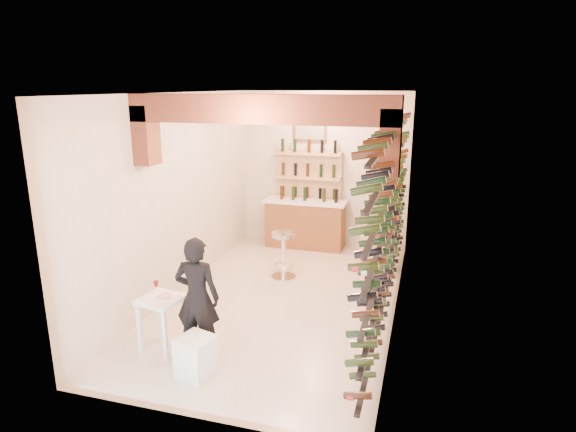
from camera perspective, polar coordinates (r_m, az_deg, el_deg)
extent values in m
plane|color=beige|center=(7.88, -0.61, -9.72)|extent=(6.00, 6.00, 0.00)
cube|color=beige|center=(10.21, 4.22, 5.43)|extent=(3.50, 0.02, 3.20)
cube|color=beige|center=(4.69, -11.31, -6.57)|extent=(3.50, 0.02, 3.20)
cube|color=beige|center=(8.02, -12.72, 2.43)|extent=(0.02, 6.00, 3.20)
cube|color=beige|center=(7.07, 13.08, 0.72)|extent=(0.02, 6.00, 3.20)
cube|color=#974A35|center=(7.15, -0.69, 14.24)|extent=(3.50, 6.00, 0.02)
cube|color=#A55439|center=(6.21, -3.40, 12.42)|extent=(3.50, 0.35, 0.36)
cube|color=#A55439|center=(6.95, -16.31, 9.07)|extent=(0.24, 0.35, 0.80)
cube|color=#A55439|center=(5.90, 11.93, 8.38)|extent=(0.24, 0.35, 0.80)
cube|color=black|center=(7.52, 11.23, -9.21)|extent=(0.06, 5.70, 0.03)
cube|color=black|center=(7.36, 11.39, -6.37)|extent=(0.06, 5.70, 0.03)
cube|color=black|center=(7.23, 11.55, -3.42)|extent=(0.06, 5.70, 0.03)
cube|color=black|center=(7.11, 11.72, -0.36)|extent=(0.06, 5.70, 0.03)
cube|color=black|center=(7.02, 11.89, 2.79)|extent=(0.06, 5.70, 0.03)
cube|color=black|center=(6.95, 12.07, 6.01)|extent=(0.06, 5.70, 0.03)
cube|color=black|center=(6.90, 12.26, 9.29)|extent=(0.06, 5.70, 0.03)
cube|color=brown|center=(10.19, 2.04, -1.02)|extent=(1.60, 0.55, 0.96)
cube|color=white|center=(10.06, 2.06, 1.74)|extent=(1.70, 0.62, 0.05)
cube|color=tan|center=(10.31, 2.43, 2.15)|extent=(1.40, 0.10, 2.00)
cube|color=tan|center=(10.35, 2.27, -0.93)|extent=(1.40, 0.28, 0.04)
cube|color=tan|center=(10.23, 2.29, 1.76)|extent=(1.40, 0.28, 0.04)
cube|color=tan|center=(10.12, 2.32, 4.52)|extent=(1.40, 0.28, 0.04)
cube|color=tan|center=(10.04, 2.35, 7.32)|extent=(1.40, 0.28, 0.04)
cube|color=brown|center=(10.13, 2.59, 10.23)|extent=(0.70, 0.04, 0.55)
cube|color=#99998C|center=(10.11, 2.56, 10.22)|extent=(0.60, 0.01, 0.45)
cube|color=white|center=(6.41, -14.70, -9.46)|extent=(0.57, 0.57, 0.05)
cube|color=white|center=(6.55, -17.01, -12.57)|extent=(0.05, 0.05, 0.67)
cube|color=white|center=(6.31, -14.24, -13.48)|extent=(0.05, 0.05, 0.67)
cube|color=white|center=(6.82, -14.71, -11.27)|extent=(0.05, 0.05, 0.67)
cube|color=white|center=(6.58, -11.97, -12.07)|extent=(0.05, 0.05, 0.67)
cylinder|color=white|center=(6.39, -14.25, -9.21)|extent=(0.23, 0.23, 0.01)
cylinder|color=#BF7266|center=(6.38, -14.26, -9.07)|extent=(0.17, 0.17, 0.02)
cube|color=white|center=(6.39, -16.59, -9.36)|extent=(0.13, 0.13, 0.01)
cylinder|color=white|center=(6.58, -15.16, -8.59)|extent=(0.07, 0.07, 0.00)
cylinder|color=white|center=(6.56, -15.19, -8.22)|extent=(0.01, 0.01, 0.09)
cone|color=#540715|center=(6.54, -15.23, -7.68)|extent=(0.07, 0.07, 0.08)
cube|color=white|center=(6.01, -10.71, -15.88)|extent=(0.48, 0.48, 0.48)
imported|color=black|center=(6.17, -10.60, -9.37)|extent=(0.59, 0.41, 1.56)
cylinder|color=silver|center=(8.69, -0.51, -7.14)|extent=(0.44, 0.44, 0.03)
cylinder|color=silver|center=(8.56, -0.52, -4.75)|extent=(0.09, 0.09, 0.76)
cylinder|color=silver|center=(8.43, -0.52, -2.17)|extent=(0.41, 0.41, 0.08)
torus|color=silver|center=(8.61, -0.51, -5.77)|extent=(0.33, 0.33, 0.03)
cube|color=tan|center=(9.27, 10.10, -4.96)|extent=(0.63, 0.51, 0.33)
cube|color=tan|center=(9.16, 10.19, -3.12)|extent=(0.53, 0.39, 0.29)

